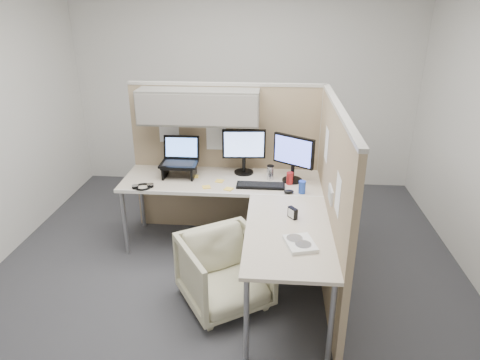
# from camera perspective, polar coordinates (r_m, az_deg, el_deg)

# --- Properties ---
(ground) EXTENTS (4.50, 4.50, 0.00)m
(ground) POSITION_cam_1_polar(r_m,az_deg,el_deg) (4.17, -1.69, -12.14)
(ground) COLOR #333338
(ground) RESTS_ON ground
(partition_back) EXTENTS (2.00, 0.36, 1.63)m
(partition_back) POSITION_cam_1_polar(r_m,az_deg,el_deg) (4.46, -3.47, 5.95)
(partition_back) COLOR #9D8666
(partition_back) RESTS_ON ground
(partition_right) EXTENTS (0.07, 2.03, 1.63)m
(partition_right) POSITION_cam_1_polar(r_m,az_deg,el_deg) (3.71, 12.00, -2.73)
(partition_right) COLOR #9D8666
(partition_right) RESTS_ON ground
(desk) EXTENTS (2.00, 1.98, 0.73)m
(desk) POSITION_cam_1_polar(r_m,az_deg,el_deg) (3.92, 0.21, -2.91)
(desk) COLOR beige
(desk) RESTS_ON ground
(office_chair) EXTENTS (0.88, 0.87, 0.68)m
(office_chair) POSITION_cam_1_polar(r_m,az_deg,el_deg) (3.62, -2.03, -11.71)
(office_chair) COLOR beige
(office_chair) RESTS_ON ground
(monitor_left) EXTENTS (0.44, 0.20, 0.47)m
(monitor_left) POSITION_cam_1_polar(r_m,az_deg,el_deg) (4.36, 0.53, 4.31)
(monitor_left) COLOR black
(monitor_left) RESTS_ON desk
(monitor_right) EXTENTS (0.39, 0.27, 0.47)m
(monitor_right) POSITION_cam_1_polar(r_m,az_deg,el_deg) (4.19, 7.13, 3.36)
(monitor_right) COLOR black
(monitor_right) RESTS_ON desk
(laptop_station) EXTENTS (0.37, 0.32, 0.39)m
(laptop_station) POSITION_cam_1_polar(r_m,az_deg,el_deg) (4.38, -8.05, 2.41)
(laptop_station) COLOR black
(laptop_station) RESTS_ON desk
(keyboard) EXTENTS (0.47, 0.16, 0.02)m
(keyboard) POSITION_cam_1_polar(r_m,az_deg,el_deg) (4.12, 2.77, -0.75)
(keyboard) COLOR black
(keyboard) RESTS_ON desk
(mouse) EXTENTS (0.11, 0.08, 0.03)m
(mouse) POSITION_cam_1_polar(r_m,az_deg,el_deg) (4.00, 6.53, -1.56)
(mouse) COLOR black
(mouse) RESTS_ON desk
(travel_mug) EXTENTS (0.07, 0.07, 0.15)m
(travel_mug) POSITION_cam_1_polar(r_m,az_deg,el_deg) (4.27, 4.06, 1.00)
(travel_mug) COLOR silver
(travel_mug) RESTS_ON desk
(soda_can_green) EXTENTS (0.07, 0.07, 0.12)m
(soda_can_green) POSITION_cam_1_polar(r_m,az_deg,el_deg) (4.01, 8.28, -0.94)
(soda_can_green) COLOR #1E3FA5
(soda_can_green) RESTS_ON desk
(soda_can_silver) EXTENTS (0.07, 0.07, 0.12)m
(soda_can_silver) POSITION_cam_1_polar(r_m,az_deg,el_deg) (4.19, 6.65, 0.23)
(soda_can_silver) COLOR #B21E1E
(soda_can_silver) RESTS_ON desk
(sticky_note_a) EXTENTS (0.10, 0.10, 0.01)m
(sticky_note_a) POSITION_cam_1_polar(r_m,az_deg,el_deg) (4.12, -4.50, -0.94)
(sticky_note_a) COLOR yellow
(sticky_note_a) RESTS_ON desk
(sticky_note_d) EXTENTS (0.09, 0.09, 0.01)m
(sticky_note_d) POSITION_cam_1_polar(r_m,az_deg,el_deg) (4.25, -2.75, -0.13)
(sticky_note_d) COLOR yellow
(sticky_note_d) RESTS_ON desk
(sticky_note_c) EXTENTS (0.08, 0.08, 0.01)m
(sticky_note_c) POSITION_cam_1_polar(r_m,az_deg,el_deg) (4.38, -6.07, 0.48)
(sticky_note_c) COLOR yellow
(sticky_note_c) RESTS_ON desk
(sticky_note_b) EXTENTS (0.10, 0.10, 0.01)m
(sticky_note_b) POSITION_cam_1_polar(r_m,az_deg,el_deg) (4.07, -1.52, -1.21)
(sticky_note_b) COLOR yellow
(sticky_note_b) RESTS_ON desk
(headphones) EXTENTS (0.20, 0.20, 0.03)m
(headphones) POSITION_cam_1_polar(r_m,az_deg,el_deg) (4.20, -12.83, -0.86)
(headphones) COLOR black
(headphones) RESTS_ON desk
(paper_stack) EXTENTS (0.26, 0.30, 0.03)m
(paper_stack) POSITION_cam_1_polar(r_m,az_deg,el_deg) (3.19, 8.02, -8.40)
(paper_stack) COLOR white
(paper_stack) RESTS_ON desk
(desk_clock) EXTENTS (0.08, 0.10, 0.09)m
(desk_clock) POSITION_cam_1_polar(r_m,az_deg,el_deg) (3.55, 7.02, -4.38)
(desk_clock) COLOR black
(desk_clock) RESTS_ON desk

